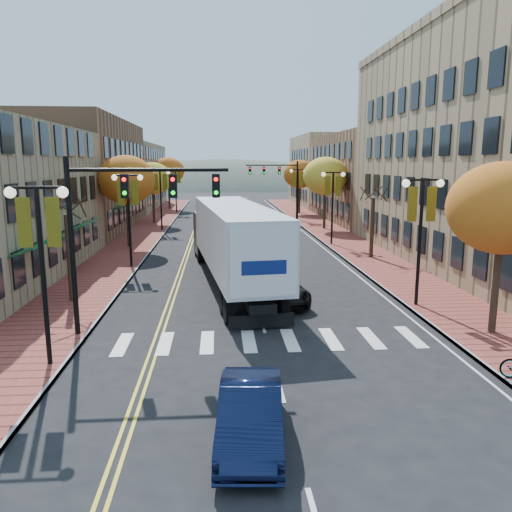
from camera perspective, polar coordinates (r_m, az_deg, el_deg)
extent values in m
plane|color=black|center=(17.67, 1.90, -11.91)|extent=(200.00, 200.00, 0.00)
cube|color=brown|center=(49.71, -12.60, 2.61)|extent=(4.00, 85.00, 0.15)
cube|color=brown|center=(50.35, 8.13, 2.86)|extent=(4.00, 85.00, 0.15)
cube|color=brown|center=(54.41, -20.77, 8.59)|extent=(12.00, 24.00, 11.00)
cube|color=#9E8966|center=(78.73, -15.61, 8.75)|extent=(12.00, 26.00, 9.50)
cube|color=brown|center=(61.68, 15.09, 8.60)|extent=(15.00, 24.00, 10.00)
cube|color=#9E8966|center=(82.76, 10.04, 9.57)|extent=(15.00, 20.00, 11.00)
cylinder|color=#382619|center=(25.67, -20.52, -0.20)|extent=(0.28, 0.28, 4.20)
cylinder|color=#382619|center=(41.08, -14.42, 4.45)|extent=(0.28, 0.28, 4.90)
ellipsoid|color=orange|center=(40.89, -14.60, 8.44)|extent=(4.48, 4.48, 3.81)
cylinder|color=#382619|center=(56.85, -11.63, 6.01)|extent=(0.28, 0.28, 4.55)
ellipsoid|color=gold|center=(56.71, -11.73, 8.67)|extent=(4.16, 4.16, 3.54)
cylinder|color=#382619|center=(74.69, -9.90, 7.30)|extent=(0.28, 0.28, 5.04)
ellipsoid|color=orange|center=(74.58, -9.98, 9.56)|extent=(4.61, 4.61, 3.92)
cylinder|color=#382619|center=(21.62, 25.78, -2.04)|extent=(0.28, 0.28, 4.55)
ellipsoid|color=orange|center=(21.25, 26.36, 4.94)|extent=(4.16, 4.16, 3.54)
cylinder|color=#382619|center=(36.17, 13.13, 3.16)|extent=(0.28, 0.28, 4.20)
cylinder|color=#382619|center=(51.54, 7.85, 5.87)|extent=(0.28, 0.28, 4.90)
ellipsoid|color=gold|center=(51.39, 7.93, 9.05)|extent=(4.48, 4.48, 3.81)
cylinder|color=#382619|center=(67.23, 4.99, 6.95)|extent=(0.28, 0.28, 4.76)
ellipsoid|color=orange|center=(67.11, 5.03, 9.32)|extent=(4.35, 4.35, 3.70)
cylinder|color=black|center=(17.61, -23.12, -2.60)|extent=(0.16, 0.16, 6.00)
cylinder|color=black|center=(17.22, -23.84, 7.17)|extent=(1.60, 0.10, 0.10)
sphere|color=#FFF2CC|center=(17.50, -26.29, 6.53)|extent=(0.36, 0.36, 0.36)
sphere|color=#FFF2CC|center=(16.98, -21.24, 6.81)|extent=(0.36, 0.36, 0.36)
cube|color=#A9A116|center=(17.45, -24.97, 3.49)|extent=(0.45, 0.03, 1.60)
cube|color=#A9A116|center=(17.16, -22.15, 3.59)|extent=(0.45, 0.03, 1.60)
cylinder|color=black|center=(32.94, -14.27, 3.72)|extent=(0.16, 0.16, 6.00)
cylinder|color=black|center=(32.74, -14.51, 8.94)|extent=(1.60, 0.10, 0.10)
sphere|color=#FFF2CC|center=(32.89, -15.89, 8.61)|extent=(0.36, 0.36, 0.36)
sphere|color=#FFF2CC|center=(32.61, -13.10, 8.73)|extent=(0.36, 0.36, 0.36)
cube|color=#A9A116|center=(32.86, -15.20, 6.99)|extent=(0.45, 0.03, 1.60)
cube|color=#A9A116|center=(32.70, -13.64, 7.04)|extent=(0.45, 0.03, 1.60)
cylinder|color=black|center=(50.69, -10.81, 6.16)|extent=(0.16, 0.16, 6.00)
cylinder|color=black|center=(50.55, -10.93, 9.55)|extent=(1.60, 0.10, 0.10)
sphere|color=#FFF2CC|center=(50.65, -11.83, 9.35)|extent=(0.36, 0.36, 0.36)
sphere|color=#FFF2CC|center=(50.47, -10.01, 9.41)|extent=(0.36, 0.36, 0.36)
cube|color=#A9A116|center=(50.63, -11.39, 8.29)|extent=(0.45, 0.03, 1.60)
cube|color=#A9A116|center=(50.53, -10.37, 8.32)|extent=(0.45, 0.03, 1.60)
cylinder|color=black|center=(68.57, -9.14, 7.32)|extent=(0.16, 0.16, 6.00)
cylinder|color=black|center=(68.47, -9.21, 9.83)|extent=(1.60, 0.10, 0.10)
sphere|color=#FFF2CC|center=(68.54, -9.88, 9.68)|extent=(0.36, 0.36, 0.36)
sphere|color=#FFF2CC|center=(68.41, -8.53, 9.72)|extent=(0.36, 0.36, 0.36)
cube|color=#A9A116|center=(68.53, -9.56, 8.90)|extent=(0.45, 0.03, 1.60)
cube|color=#A9A116|center=(68.45, -8.80, 8.92)|extent=(0.45, 0.03, 1.60)
cylinder|color=black|center=(24.38, 18.18, 1.19)|extent=(0.16, 0.16, 6.00)
cylinder|color=black|center=(24.10, 18.59, 8.25)|extent=(1.60, 0.10, 0.10)
sphere|color=#FFF2CC|center=(23.81, 16.78, 7.96)|extent=(0.36, 0.36, 0.36)
sphere|color=#FFF2CC|center=(24.43, 20.31, 7.81)|extent=(0.36, 0.36, 0.36)
cube|color=#A9A116|center=(23.99, 17.44, 5.67)|extent=(0.45, 0.03, 1.60)
cube|color=#A9A116|center=(24.34, 19.42, 5.62)|extent=(0.45, 0.03, 1.60)
cylinder|color=black|center=(41.46, 8.72, 5.27)|extent=(0.16, 0.16, 6.00)
cylinder|color=black|center=(41.29, 8.83, 9.42)|extent=(1.60, 0.10, 0.10)
sphere|color=#FFF2CC|center=(41.12, 7.73, 9.24)|extent=(0.36, 0.36, 0.36)
sphere|color=#FFF2CC|center=(41.48, 9.92, 9.19)|extent=(0.36, 0.36, 0.36)
cube|color=#A9A116|center=(41.23, 8.18, 7.91)|extent=(0.45, 0.03, 1.60)
cube|color=#A9A116|center=(41.43, 9.40, 7.88)|extent=(0.45, 0.03, 1.60)
cylinder|color=black|center=(59.08, 4.80, 6.91)|extent=(0.16, 0.16, 6.00)
cylinder|color=black|center=(58.97, 4.85, 9.82)|extent=(1.60, 0.10, 0.10)
sphere|color=#FFF2CC|center=(58.85, 4.06, 9.69)|extent=(0.36, 0.36, 0.36)
sphere|color=#FFF2CC|center=(59.10, 5.62, 9.67)|extent=(0.36, 0.36, 0.36)
cube|color=#A9A116|center=(58.92, 4.39, 8.76)|extent=(0.45, 0.03, 1.60)
cube|color=#A9A116|center=(59.06, 5.27, 8.75)|extent=(0.45, 0.03, 1.60)
cylinder|color=black|center=(20.29, -20.27, 0.69)|extent=(0.20, 0.20, 7.00)
cylinder|color=black|center=(19.40, -12.19, 9.59)|extent=(6.00, 0.14, 0.14)
cube|color=black|center=(19.56, -14.75, 7.73)|extent=(0.30, 0.25, 0.90)
sphere|color=#FF0C0C|center=(19.41, -14.86, 8.45)|extent=(0.16, 0.16, 0.16)
cube|color=black|center=(19.32, -9.45, 7.90)|extent=(0.30, 0.25, 0.90)
sphere|color=#FF0C0C|center=(19.17, -9.51, 8.63)|extent=(0.16, 0.16, 0.16)
cube|color=black|center=(19.24, -4.59, 8.00)|extent=(0.30, 0.25, 0.90)
sphere|color=#FF0C0C|center=(19.09, -4.60, 8.73)|extent=(0.16, 0.16, 0.16)
cylinder|color=black|center=(59.04, 4.71, 7.40)|extent=(0.20, 0.20, 7.00)
cylinder|color=black|center=(58.55, 1.81, 10.34)|extent=(6.00, 0.14, 0.14)
cube|color=black|center=(58.66, 2.69, 9.75)|extent=(0.30, 0.25, 0.90)
sphere|color=#FF0C0C|center=(58.52, 2.71, 9.99)|extent=(0.16, 0.16, 0.16)
cube|color=black|center=(58.47, 0.91, 9.75)|extent=(0.30, 0.25, 0.90)
sphere|color=#FF0C0C|center=(58.33, 0.93, 10.00)|extent=(0.16, 0.16, 0.16)
cube|color=black|center=(58.35, -0.69, 9.75)|extent=(0.30, 0.25, 0.90)
sphere|color=#FF0C0C|center=(58.20, -0.68, 10.00)|extent=(0.16, 0.16, 0.16)
cube|color=black|center=(27.07, -2.42, -1.78)|extent=(2.93, 14.76, 0.40)
cube|color=silver|center=(26.71, -2.46, 2.38)|extent=(4.73, 14.98, 3.17)
cube|color=black|center=(35.76, -4.69, 2.70)|extent=(3.23, 3.72, 2.83)
cylinder|color=black|center=(21.35, -3.12, -6.28)|extent=(0.53, 1.17, 1.13)
cylinder|color=black|center=(21.80, 3.12, -5.92)|extent=(0.53, 1.17, 1.13)
cylinder|color=black|center=(22.65, -3.61, -5.30)|extent=(0.53, 1.17, 1.13)
cylinder|color=black|center=(23.07, 2.27, -4.99)|extent=(0.53, 1.17, 1.13)
cylinder|color=black|center=(34.51, -6.36, 0.19)|extent=(0.53, 1.17, 1.13)
cylinder|color=black|center=(34.79, -2.45, 0.33)|extent=(0.53, 1.17, 1.13)
cylinder|color=black|center=(36.96, -6.70, 0.88)|extent=(0.53, 1.17, 1.13)
cylinder|color=black|center=(37.22, -3.05, 1.00)|extent=(0.53, 1.17, 1.13)
imported|color=black|center=(12.80, -0.66, -17.57)|extent=(1.86, 4.47, 1.44)
imported|color=black|center=(24.54, 2.76, -3.77)|extent=(2.67, 5.04, 1.35)
imported|color=silver|center=(69.88, -3.70, 5.56)|extent=(1.92, 3.94, 1.29)
imported|color=#B5B6BD|center=(77.17, -1.49, 6.13)|extent=(2.49, 5.32, 1.50)
imported|color=#B5B4BC|center=(84.51, -2.14, 6.44)|extent=(1.89, 4.06, 1.29)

